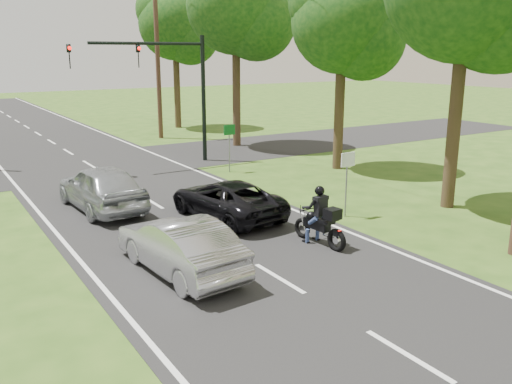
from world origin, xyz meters
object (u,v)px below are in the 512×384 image
motorcycle_rider (321,222)px  silver_sedan (180,245)px  traffic_signal (167,76)px  utility_pole_far (157,55)px  dark_suv (226,199)px  sign_white (347,169)px  silver_suv (101,187)px  sign_green (229,137)px

motorcycle_rider → silver_sedan: motorcycle_rider is taller
traffic_signal → utility_pole_far: bearing=70.3°
traffic_signal → silver_sedan: bearing=-112.6°
motorcycle_rider → dark_suv: size_ratio=0.45×
dark_suv → utility_pole_far: size_ratio=0.44×
silver_sedan → sign_white: (6.52, 1.39, 0.90)m
dark_suv → traffic_signal: bearing=-108.4°
utility_pole_far → traffic_signal: bearing=-109.7°
silver_suv → sign_green: bearing=-159.5°
sign_white → sign_green: 8.00m
silver_sedan → utility_pole_far: 22.36m
utility_pole_far → motorcycle_rider: bearing=-100.7°
dark_suv → silver_suv: bearing=-50.8°
silver_sedan → silver_suv: 6.44m
silver_suv → sign_green: 7.33m
sign_green → motorcycle_rider: bearing=-105.0°
silver_suv → traffic_signal: traffic_signal is taller
motorcycle_rider → silver_suv: (-4.07, 6.72, 0.12)m
motorcycle_rider → traffic_signal: traffic_signal is taller
traffic_signal → dark_suv: bearing=-102.4°
sign_white → traffic_signal: bearing=97.0°
utility_pole_far → sign_green: size_ratio=4.71×
silver_suv → sign_white: sign_white is taller
silver_suv → motorcycle_rider: bearing=117.8°
silver_suv → sign_white: (6.47, -5.05, 0.80)m
dark_suv → sign_white: (3.36, -1.96, 0.97)m
silver_sedan → traffic_signal: (5.15, 12.41, 3.44)m
traffic_signal → sign_white: (1.36, -11.02, -2.54)m
traffic_signal → sign_white: 11.39m
motorcycle_rider → sign_green: bearing=69.3°
silver_sedan → motorcycle_rider: bearing=171.5°
silver_sedan → sign_white: sign_white is taller
dark_suv → sign_green: size_ratio=2.07×
motorcycle_rider → sign_white: bearing=29.1°
silver_sedan → sign_green: (6.72, 9.39, 0.90)m
silver_suv → dark_suv: bearing=131.7°
silver_sedan → traffic_signal: 13.87m
silver_sedan → silver_suv: bearing=-95.1°
silver_suv → traffic_signal: size_ratio=0.72×
motorcycle_rider → dark_suv: (-0.96, 3.62, -0.05)m
motorcycle_rider → sign_green: size_ratio=0.93×
silver_suv → sign_white: bearing=138.6°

